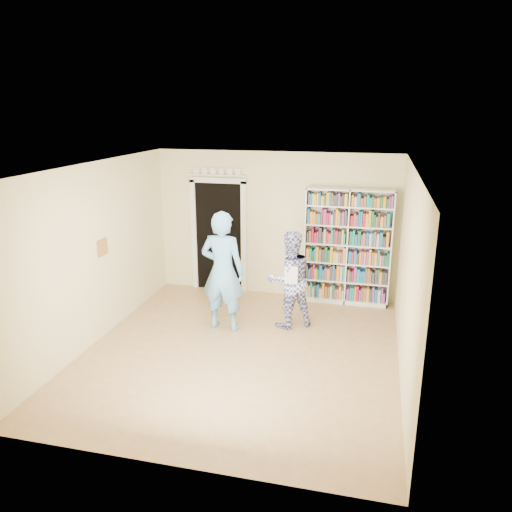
% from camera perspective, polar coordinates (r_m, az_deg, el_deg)
% --- Properties ---
extents(floor, '(5.00, 5.00, 0.00)m').
position_cam_1_polar(floor, '(7.47, -1.77, -10.92)').
color(floor, '#A57750').
rests_on(floor, ground).
extents(ceiling, '(5.00, 5.00, 0.00)m').
position_cam_1_polar(ceiling, '(6.66, -1.98, 10.12)').
color(ceiling, white).
rests_on(ceiling, wall_back).
extents(wall_back, '(4.50, 0.00, 4.50)m').
position_cam_1_polar(wall_back, '(9.30, 2.23, 3.56)').
color(wall_back, beige).
rests_on(wall_back, floor).
extents(wall_left, '(0.00, 5.00, 5.00)m').
position_cam_1_polar(wall_left, '(7.83, -17.95, 0.22)').
color(wall_left, beige).
rests_on(wall_left, floor).
extents(wall_right, '(0.00, 5.00, 5.00)m').
position_cam_1_polar(wall_right, '(6.74, 16.94, -2.33)').
color(wall_right, beige).
rests_on(wall_right, floor).
extents(bookshelf, '(1.53, 0.29, 2.10)m').
position_cam_1_polar(bookshelf, '(9.06, 10.41, 1.06)').
color(bookshelf, white).
rests_on(bookshelf, floor).
extents(doorway, '(1.10, 0.08, 2.43)m').
position_cam_1_polar(doorway, '(9.59, -4.28, 2.88)').
color(doorway, black).
rests_on(doorway, floor).
extents(wall_art, '(0.03, 0.25, 0.25)m').
position_cam_1_polar(wall_art, '(7.97, -17.13, 0.95)').
color(wall_art, brown).
rests_on(wall_art, wall_left).
extents(man_blue, '(0.74, 0.51, 1.94)m').
position_cam_1_polar(man_blue, '(7.88, -3.82, -1.77)').
color(man_blue, '#66AAE3').
rests_on(man_blue, floor).
extents(man_plaid, '(0.98, 0.93, 1.60)m').
position_cam_1_polar(man_plaid, '(8.04, 3.84, -2.69)').
color(man_plaid, navy).
rests_on(man_plaid, floor).
extents(paper_sheet, '(0.20, 0.03, 0.28)m').
position_cam_1_polar(paper_sheet, '(7.73, 4.03, -2.21)').
color(paper_sheet, white).
rests_on(paper_sheet, man_plaid).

